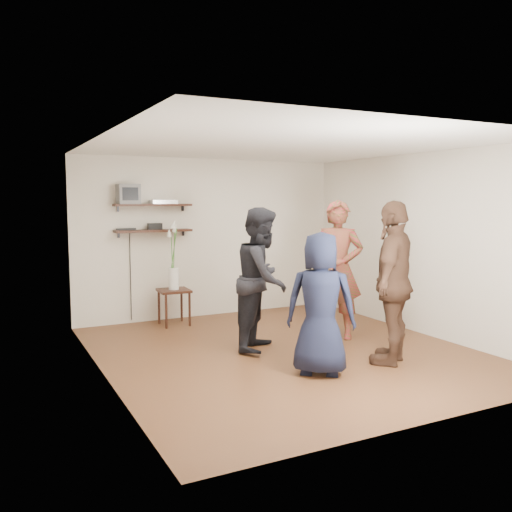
# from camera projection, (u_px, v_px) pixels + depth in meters

# --- Properties ---
(room) EXTENTS (4.58, 5.08, 2.68)m
(room) POSITION_uv_depth(u_px,v_px,m) (285.00, 250.00, 6.78)
(room) COLOR #4A2517
(room) RESTS_ON ground
(shelf_upper) EXTENTS (1.20, 0.25, 0.04)m
(shelf_upper) POSITION_uv_depth(u_px,v_px,m) (153.00, 205.00, 8.38)
(shelf_upper) COLOR black
(shelf_upper) RESTS_ON room
(shelf_lower) EXTENTS (1.20, 0.25, 0.04)m
(shelf_lower) POSITION_uv_depth(u_px,v_px,m) (153.00, 231.00, 8.42)
(shelf_lower) COLOR black
(shelf_lower) RESTS_ON room
(crt_monitor) EXTENTS (0.32, 0.30, 0.30)m
(crt_monitor) POSITION_uv_depth(u_px,v_px,m) (128.00, 194.00, 8.19)
(crt_monitor) COLOR #59595B
(crt_monitor) RESTS_ON shelf_upper
(dvd_deck) EXTENTS (0.40, 0.24, 0.06)m
(dvd_deck) POSITION_uv_depth(u_px,v_px,m) (163.00, 202.00, 8.45)
(dvd_deck) COLOR silver
(dvd_deck) RESTS_ON shelf_upper
(radio) EXTENTS (0.22, 0.10, 0.10)m
(radio) POSITION_uv_depth(u_px,v_px,m) (155.00, 226.00, 8.43)
(radio) COLOR black
(radio) RESTS_ON shelf_lower
(power_strip) EXTENTS (0.30, 0.05, 0.03)m
(power_strip) POSITION_uv_depth(u_px,v_px,m) (126.00, 229.00, 8.28)
(power_strip) COLOR black
(power_strip) RESTS_ON shelf_lower
(side_table) EXTENTS (0.49, 0.49, 0.56)m
(side_table) POSITION_uv_depth(u_px,v_px,m) (174.00, 295.00, 8.35)
(side_table) COLOR black
(side_table) RESTS_ON room
(vase_lilies) EXTENTS (0.20, 0.21, 1.08)m
(vase_lilies) POSITION_uv_depth(u_px,v_px,m) (173.00, 267.00, 8.30)
(vase_lilies) COLOR white
(vase_lilies) RESTS_ON side_table
(drinks_table) EXTENTS (0.56, 0.56, 1.02)m
(drinks_table) POSITION_uv_depth(u_px,v_px,m) (326.00, 302.00, 6.78)
(drinks_table) COLOR black
(drinks_table) RESTS_ON room
(wine_glass_fl) EXTENTS (0.07, 0.07, 0.22)m
(wine_glass_fl) POSITION_uv_depth(u_px,v_px,m) (324.00, 262.00, 6.65)
(wine_glass_fl) COLOR silver
(wine_glass_fl) RESTS_ON drinks_table
(wine_glass_fr) EXTENTS (0.07, 0.07, 0.20)m
(wine_glass_fr) POSITION_uv_depth(u_px,v_px,m) (332.00, 262.00, 6.74)
(wine_glass_fr) COLOR silver
(wine_glass_fr) RESTS_ON drinks_table
(wine_glass_bl) EXTENTS (0.07, 0.07, 0.21)m
(wine_glass_bl) POSITION_uv_depth(u_px,v_px,m) (322.00, 261.00, 6.75)
(wine_glass_bl) COLOR silver
(wine_glass_bl) RESTS_ON drinks_table
(wine_glass_br) EXTENTS (0.07, 0.07, 0.22)m
(wine_glass_br) POSITION_uv_depth(u_px,v_px,m) (329.00, 261.00, 6.76)
(wine_glass_br) COLOR silver
(wine_glass_br) RESTS_ON drinks_table
(person_plaid) EXTENTS (0.82, 0.82, 1.93)m
(person_plaid) POSITION_uv_depth(u_px,v_px,m) (337.00, 270.00, 7.53)
(person_plaid) COLOR #B4142E
(person_plaid) RESTS_ON room
(person_dark) EXTENTS (1.12, 1.13, 1.84)m
(person_dark) POSITION_uv_depth(u_px,v_px,m) (262.00, 279.00, 6.97)
(person_dark) COLOR black
(person_dark) RESTS_ON room
(person_navy) EXTENTS (0.92, 0.88, 1.59)m
(person_navy) POSITION_uv_depth(u_px,v_px,m) (321.00, 304.00, 5.95)
(person_navy) COLOR black
(person_navy) RESTS_ON room
(person_brown) EXTENTS (1.19, 1.04, 1.93)m
(person_brown) POSITION_uv_depth(u_px,v_px,m) (394.00, 283.00, 6.37)
(person_brown) COLOR #41281B
(person_brown) RESTS_ON room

